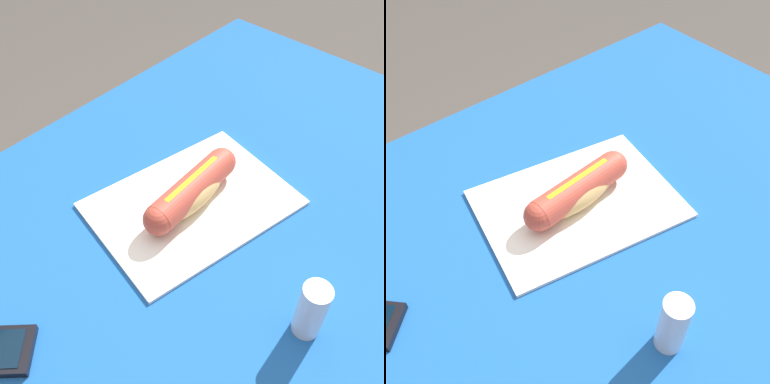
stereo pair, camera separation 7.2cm
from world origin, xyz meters
TOP-DOWN VIEW (x-y plane):
  - dining_table at (0.00, 0.00)m, footprint 1.23×0.80m
  - paper_wrapper at (-0.05, -0.06)m, footprint 0.34×0.28m
  - hot_dog at (-0.05, -0.06)m, footprint 0.20×0.07m
  - salt_shaker at (0.01, 0.19)m, footprint 0.04×0.04m

SIDE VIEW (x-z plane):
  - dining_table at x=0.00m, z-range 0.23..0.96m
  - paper_wrapper at x=-0.05m, z-range 0.73..0.74m
  - hot_dog at x=-0.05m, z-range 0.74..0.79m
  - salt_shaker at x=0.01m, z-range 0.73..0.82m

